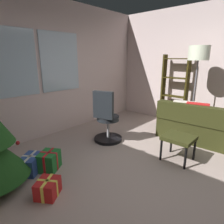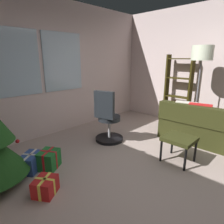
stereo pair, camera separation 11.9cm
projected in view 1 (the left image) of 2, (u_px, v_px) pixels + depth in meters
ground_plane at (164, 179)px, 2.73m from camera, size 4.92×5.20×0.10m
wall_back_with_windows at (53, 69)px, 4.02m from camera, size 4.92×0.12×2.78m
wall_right_with_frames at (224, 69)px, 4.13m from camera, size 0.12×5.20×2.78m
couch at (223, 128)px, 3.79m from camera, size 1.84×2.10×0.80m
footstool at (179, 139)px, 3.05m from camera, size 0.43×0.46×0.42m
gift_box_red at (48, 188)px, 2.30m from camera, size 0.36×0.35×0.21m
gift_box_green at (49, 161)px, 2.84m from camera, size 0.39×0.37×0.28m
gift_box_blue at (31, 164)px, 2.78m from camera, size 0.42×0.39×0.26m
office_chair at (107, 122)px, 3.74m from camera, size 0.56×0.56×1.03m
bookshelf at (174, 93)px, 4.71m from camera, size 0.18×0.64×1.69m
floor_lamp at (198, 59)px, 3.80m from camera, size 0.40×0.40×1.85m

